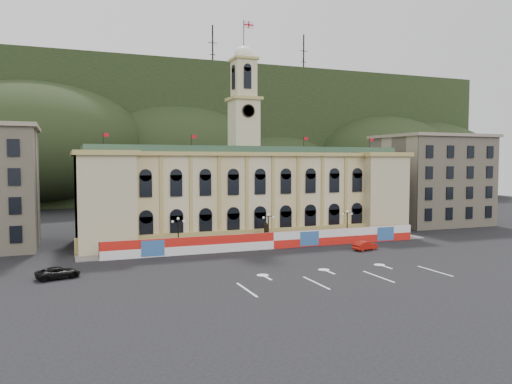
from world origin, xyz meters
name	(u,v)px	position (x,y,z in m)	size (l,w,h in m)	color
ground	(322,269)	(0.00, 0.00, 0.00)	(260.00, 260.00, 0.00)	black
lane_markings	(343,278)	(0.00, -5.00, 0.00)	(26.00, 10.00, 0.02)	white
hill_ridge	(152,143)	(0.03, 121.99, 19.48)	(230.00, 80.00, 64.00)	black
city_hall	(245,192)	(0.00, 27.63, 7.85)	(56.20, 17.60, 37.10)	beige
side_building_right	(432,180)	(43.00, 30.93, 9.33)	(21.00, 17.00, 18.60)	tan
hoarding_fence	(274,241)	(0.06, 15.07, 1.25)	(50.00, 0.44, 2.50)	red
pavement	(266,245)	(0.00, 17.75, 0.08)	(56.00, 5.50, 0.16)	slate
statue	(266,238)	(0.00, 18.00, 1.19)	(1.40, 1.40, 3.72)	#595651
lamp_left	(178,232)	(-14.00, 17.00, 3.07)	(1.96, 0.44, 5.15)	black
lamp_center	(268,227)	(0.00, 17.00, 3.07)	(1.96, 0.44, 5.15)	black
lamp_right	(347,223)	(14.00, 17.00, 3.07)	(1.96, 0.44, 5.15)	black
red_sedan	(365,245)	(12.28, 9.18, 0.68)	(4.35, 2.38, 1.36)	#AC150C
black_suv	(58,273)	(-30.00, 6.22, 0.66)	(5.16, 3.36, 1.32)	black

